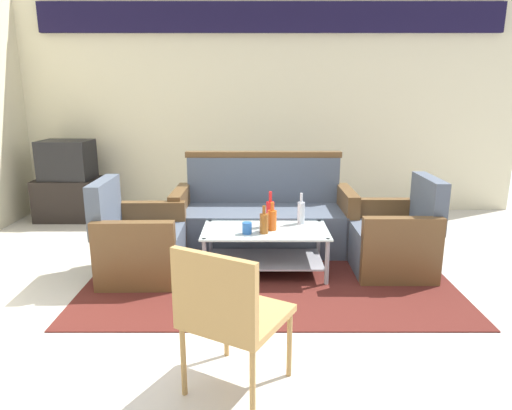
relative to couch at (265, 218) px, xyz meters
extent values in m
plane|color=beige|center=(0.11, -1.46, -0.32)|extent=(14.00, 14.00, 0.00)
cube|color=beige|center=(0.11, 1.60, 1.08)|extent=(6.52, 0.12, 2.80)
cube|color=#191433|center=(0.11, 1.51, 2.15)|extent=(5.76, 0.08, 0.36)
cube|color=#511E19|center=(0.03, -0.66, -0.31)|extent=(3.09, 2.12, 0.01)
cube|color=#4C5666|center=(0.00, -0.05, -0.10)|extent=(1.60, 0.71, 0.42)
cube|color=#4C5666|center=(0.00, 0.27, 0.35)|extent=(1.60, 0.15, 0.48)
cube|color=brown|center=(0.84, -0.06, 0.00)|extent=(0.12, 0.70, 0.62)
cube|color=brown|center=(-0.84, -0.05, 0.00)|extent=(0.12, 0.70, 0.62)
cube|color=brown|center=(0.00, 0.27, 0.62)|extent=(1.64, 0.11, 0.06)
cube|color=#4C5666|center=(-1.06, -0.73, -0.11)|extent=(0.67, 0.61, 0.40)
cube|color=#4C5666|center=(-1.37, -0.74, 0.32)|extent=(0.13, 0.60, 0.45)
cube|color=brown|center=(-1.07, -0.41, -0.02)|extent=(0.66, 0.11, 0.58)
cube|color=brown|center=(-1.05, -1.06, -0.02)|extent=(0.66, 0.11, 0.58)
cube|color=#4C5666|center=(1.13, -0.61, -0.11)|extent=(0.66, 0.60, 0.40)
cube|color=#4C5666|center=(1.44, -0.61, 0.32)|extent=(0.12, 0.60, 0.45)
cube|color=brown|center=(1.13, -0.94, -0.02)|extent=(0.66, 0.10, 0.58)
cube|color=brown|center=(1.13, -0.28, -0.02)|extent=(0.66, 0.10, 0.58)
cube|color=silver|center=(0.00, -0.68, 0.09)|extent=(1.10, 0.60, 0.02)
cube|color=#9E9EA5|center=(0.00, -0.68, -0.19)|extent=(1.00, 0.52, 0.02)
cylinder|color=#9E9EA5|center=(-0.51, -0.42, -0.11)|extent=(0.04, 0.04, 0.40)
cylinder|color=#9E9EA5|center=(0.51, -0.42, -0.11)|extent=(0.04, 0.04, 0.40)
cylinder|color=#9E9EA5|center=(-0.51, -0.94, -0.11)|extent=(0.04, 0.04, 0.40)
cylinder|color=#9E9EA5|center=(0.51, -0.94, -0.11)|extent=(0.04, 0.04, 0.40)
cylinder|color=red|center=(0.05, -0.59, 0.21)|extent=(0.07, 0.07, 0.22)
cylinder|color=red|center=(0.05, -0.59, 0.37)|extent=(0.03, 0.03, 0.10)
cylinder|color=#D85919|center=(0.06, -0.70, 0.18)|extent=(0.08, 0.08, 0.17)
cylinder|color=#D85919|center=(0.06, -0.70, 0.31)|extent=(0.03, 0.03, 0.07)
cylinder|color=brown|center=(-0.01, -0.79, 0.18)|extent=(0.07, 0.07, 0.17)
cylinder|color=brown|center=(-0.01, -0.79, 0.30)|extent=(0.03, 0.03, 0.07)
cylinder|color=silver|center=(0.33, -0.50, 0.19)|extent=(0.07, 0.07, 0.20)
cylinder|color=silver|center=(0.33, -0.50, 0.34)|extent=(0.03, 0.03, 0.09)
cylinder|color=#2659A5|center=(-0.15, -0.81, 0.14)|extent=(0.08, 0.08, 0.10)
cube|color=black|center=(-2.42, 1.09, -0.06)|extent=(0.80, 0.50, 0.52)
cube|color=black|center=(-2.42, 1.09, 0.44)|extent=(0.62, 0.47, 0.48)
cube|color=black|center=(-2.41, 1.31, 0.44)|extent=(0.51, 0.03, 0.36)
cube|color=#AD844C|center=(-0.18, -2.27, 0.10)|extent=(0.65, 0.65, 0.04)
cube|color=#AD844C|center=(-0.28, -2.46, 0.32)|extent=(0.44, 0.27, 0.40)
cylinder|color=#AD844C|center=(-0.26, -1.98, -0.11)|extent=(0.03, 0.03, 0.42)
cylinder|color=#AD844C|center=(0.11, -2.19, -0.11)|extent=(0.03, 0.03, 0.42)
cylinder|color=#AD844C|center=(-0.46, -2.35, -0.11)|extent=(0.03, 0.03, 0.42)
cylinder|color=#AD844C|center=(-0.09, -2.55, -0.11)|extent=(0.03, 0.03, 0.42)
camera|label=1|loc=(-0.08, -4.46, 1.27)|focal=31.65mm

